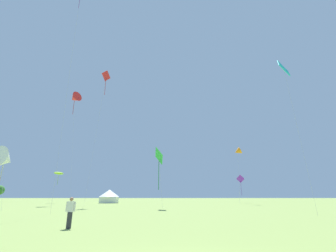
# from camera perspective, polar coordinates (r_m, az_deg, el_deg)

# --- Properties ---
(kite_red_delta) EXTENTS (4.09, 3.66, 26.88)m
(kite_red_delta) POSITION_cam_1_polar(r_m,az_deg,el_deg) (63.39, -21.91, 6.35)
(kite_red_delta) COLOR red
(kite_red_delta) RESTS_ON ground
(kite_white_delta) EXTENTS (4.15, 3.95, 8.40)m
(kite_white_delta) POSITION_cam_1_polar(r_m,az_deg,el_deg) (39.72, -35.20, -6.70)
(kite_white_delta) COLOR white
(kite_white_delta) RESTS_ON ground
(kite_purple_diamond) EXTENTS (2.28, 1.70, 7.31)m
(kite_purple_diamond) POSITION_cam_1_polar(r_m,az_deg,el_deg) (67.26, 17.33, -12.46)
(kite_purple_diamond) COLOR purple
(kite_purple_diamond) RESTS_ON ground
(kite_red_diamond) EXTENTS (2.22, 3.27, 29.59)m
(kite_red_diamond) POSITION_cam_1_polar(r_m,az_deg,el_deg) (56.16, -14.98, 11.35)
(kite_red_diamond) COLOR red
(kite_red_diamond) RESTS_ON ground
(kite_orange_delta) EXTENTS (2.03, 2.06, 13.04)m
(kite_orange_delta) POSITION_cam_1_polar(r_m,az_deg,el_deg) (58.68, 16.67, -6.00)
(kite_orange_delta) COLOR orange
(kite_orange_delta) RESTS_ON ground
(kite_cyan_diamond) EXTENTS (2.06, 2.05, 17.80)m
(kite_cyan_diamond) POSITION_cam_1_polar(r_m,az_deg,el_deg) (31.91, 26.50, 12.42)
(kite_cyan_diamond) COLOR #1EB7CC
(kite_cyan_diamond) RESTS_ON ground
(kite_lime_parafoil) EXTENTS (2.72, 3.18, 8.02)m
(kite_lime_parafoil) POSITION_cam_1_polar(r_m,az_deg,el_deg) (69.76, -25.21, -10.45)
(kite_lime_parafoil) COLOR #99DB2D
(kite_lime_parafoil) RESTS_ON ground
(kite_green_diamond) EXTENTS (1.25, 2.65, 9.10)m
(kite_green_diamond) POSITION_cam_1_polar(r_m,az_deg,el_deg) (36.27, -2.24, -7.70)
(kite_green_diamond) COLOR green
(kite_green_diamond) RESTS_ON ground
(person_spectator) EXTENTS (0.57, 0.28, 1.73)m
(person_spectator) POSITION_cam_1_polar(r_m,az_deg,el_deg) (15.61, -22.88, -19.04)
(person_spectator) COLOR #2D2D33
(person_spectator) RESTS_ON ground
(festival_tent_right) EXTENTS (5.19, 5.19, 3.37)m
(festival_tent_right) POSITION_cam_1_polar(r_m,az_deg,el_deg) (65.17, -14.20, -16.20)
(festival_tent_right) COLOR white
(festival_tent_right) RESTS_ON ground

